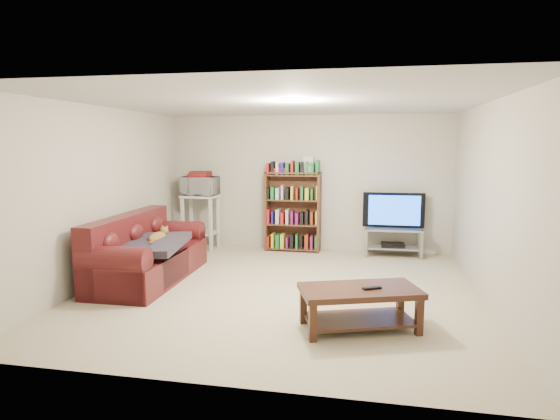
% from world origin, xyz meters
% --- Properties ---
extents(floor, '(5.00, 5.00, 0.00)m').
position_xyz_m(floor, '(0.00, 0.00, 0.00)').
color(floor, beige).
rests_on(floor, ground).
extents(ceiling, '(5.00, 5.00, 0.00)m').
position_xyz_m(ceiling, '(0.00, 0.00, 2.40)').
color(ceiling, white).
rests_on(ceiling, ground).
extents(wall_back, '(5.00, 0.00, 5.00)m').
position_xyz_m(wall_back, '(0.00, 2.50, 1.20)').
color(wall_back, beige).
rests_on(wall_back, ground).
extents(wall_front, '(5.00, 0.00, 5.00)m').
position_xyz_m(wall_front, '(0.00, -2.50, 1.20)').
color(wall_front, beige).
rests_on(wall_front, ground).
extents(wall_left, '(0.00, 5.00, 5.00)m').
position_xyz_m(wall_left, '(-2.50, 0.00, 1.20)').
color(wall_left, beige).
rests_on(wall_left, ground).
extents(wall_right, '(0.00, 5.00, 5.00)m').
position_xyz_m(wall_right, '(2.50, 0.00, 1.20)').
color(wall_right, beige).
rests_on(wall_right, ground).
extents(sofa, '(0.95, 2.15, 0.91)m').
position_xyz_m(sofa, '(-1.99, 0.12, 0.32)').
color(sofa, '#501416').
rests_on(sofa, floor).
extents(blanket, '(0.93, 1.14, 0.19)m').
position_xyz_m(blanket, '(-1.80, -0.02, 0.54)').
color(blanket, '#312C38').
rests_on(blanket, sofa).
extents(cat, '(0.24, 0.59, 0.17)m').
position_xyz_m(cat, '(-1.81, 0.17, 0.60)').
color(cat, brown).
rests_on(cat, sofa).
extents(coffee_table, '(1.33, 0.96, 0.44)m').
position_xyz_m(coffee_table, '(1.03, -1.12, 0.30)').
color(coffee_table, '#3D2115').
rests_on(coffee_table, floor).
extents(remote, '(0.20, 0.14, 0.02)m').
position_xyz_m(remote, '(1.15, -1.13, 0.45)').
color(remote, black).
rests_on(remote, coffee_table).
extents(tv_stand, '(0.97, 0.45, 0.48)m').
position_xyz_m(tv_stand, '(1.50, 2.23, 0.33)').
color(tv_stand, '#999EA3').
rests_on(tv_stand, floor).
extents(television, '(1.04, 0.15, 0.60)m').
position_xyz_m(television, '(1.50, 2.23, 0.78)').
color(television, black).
rests_on(television, tv_stand).
extents(dvd_player, '(0.39, 0.27, 0.06)m').
position_xyz_m(dvd_player, '(1.50, 2.23, 0.19)').
color(dvd_player, black).
rests_on(dvd_player, tv_stand).
extents(bookshelf, '(0.98, 0.31, 1.41)m').
position_xyz_m(bookshelf, '(-0.24, 2.30, 0.72)').
color(bookshelf, '#512E1C').
rests_on(bookshelf, floor).
extents(shelf_clutter, '(0.72, 0.22, 0.28)m').
position_xyz_m(shelf_clutter, '(-0.14, 2.31, 1.51)').
color(shelf_clutter, silver).
rests_on(shelf_clutter, bookshelf).
extents(microwave_stand, '(0.63, 0.47, 0.98)m').
position_xyz_m(microwave_stand, '(-1.90, 2.12, 0.63)').
color(microwave_stand, silver).
rests_on(microwave_stand, floor).
extents(microwave, '(0.62, 0.44, 0.34)m').
position_xyz_m(microwave, '(-1.90, 2.12, 1.15)').
color(microwave, silver).
rests_on(microwave, microwave_stand).
extents(game_boxes, '(0.37, 0.33, 0.05)m').
position_xyz_m(game_boxes, '(-1.90, 2.12, 1.34)').
color(game_boxes, maroon).
rests_on(game_boxes, microwave).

